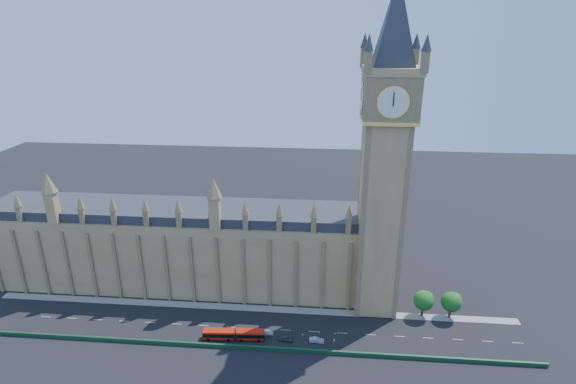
# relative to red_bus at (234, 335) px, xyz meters

# --- Properties ---
(ground) EXTENTS (400.00, 400.00, 0.00)m
(ground) POSITION_rel_red_bus_xyz_m (2.01, 5.13, -1.51)
(ground) COLOR black
(ground) RESTS_ON ground
(palace_westminster) EXTENTS (120.00, 20.00, 28.00)m
(palace_westminster) POSITION_rel_red_bus_xyz_m (-22.99, 27.13, 12.35)
(palace_westminster) COLOR #9F804D
(palace_westminster) RESTS_ON ground
(elizabeth_tower) EXTENTS (20.59, 20.59, 105.00)m
(elizabeth_tower) POSITION_rel_red_bus_xyz_m (40.01, 19.13, 53.05)
(elizabeth_tower) COLOR #9F804D
(elizabeth_tower) RESTS_ON ground
(bridge_parapet) EXTENTS (160.00, 0.60, 1.20)m
(bridge_parapet) POSITION_rel_red_bus_xyz_m (2.01, -3.87, -0.91)
(bridge_parapet) COLOR #1E4C2D
(bridge_parapet) RESTS_ON ground
(kerb_north) EXTENTS (160.00, 3.00, 0.16)m
(kerb_north) POSITION_rel_red_bus_xyz_m (2.01, 14.63, -1.43)
(kerb_north) COLOR gray
(kerb_north) RESTS_ON ground
(tree_east_near) EXTENTS (6.00, 6.00, 8.50)m
(tree_east_near) POSITION_rel_red_bus_xyz_m (54.24, 15.22, 4.13)
(tree_east_near) COLOR #382619
(tree_east_near) RESTS_ON ground
(tree_east_far) EXTENTS (6.00, 6.00, 8.50)m
(tree_east_far) POSITION_rel_red_bus_xyz_m (62.24, 15.22, 4.13)
(tree_east_far) COLOR #382619
(tree_east_far) RESTS_ON ground
(red_bus) EXTENTS (17.00, 3.55, 2.87)m
(red_bus) POSITION_rel_red_bus_xyz_m (0.00, 0.00, 0.00)
(red_bus) COLOR red
(red_bus) RESTS_ON ground
(car_grey) EXTENTS (4.26, 2.11, 1.40)m
(car_grey) POSITION_rel_red_bus_xyz_m (14.33, 0.56, -0.81)
(car_grey) COLOR #3F4147
(car_grey) RESTS_ON ground
(car_silver) EXTENTS (4.15, 1.64, 1.35)m
(car_silver) POSITION_rel_red_bus_xyz_m (22.95, 0.67, -0.84)
(car_silver) COLOR #AAADB2
(car_silver) RESTS_ON ground
(car_white) EXTENTS (4.63, 2.30, 1.29)m
(car_white) POSITION_rel_red_bus_xyz_m (8.54, 2.74, -0.87)
(car_white) COLOR white
(car_white) RESTS_ON ground
(cone_a) EXTENTS (0.56, 0.56, 0.71)m
(cone_a) POSITION_rel_red_bus_xyz_m (18.96, 3.05, -1.16)
(cone_a) COLOR black
(cone_a) RESTS_ON ground
(cone_b) EXTENTS (0.53, 0.53, 0.66)m
(cone_b) POSITION_rel_red_bus_xyz_m (27.97, 4.37, -1.19)
(cone_b) COLOR black
(cone_b) RESTS_ON ground
(cone_c) EXTENTS (0.42, 0.42, 0.64)m
(cone_c) POSITION_rel_red_bus_xyz_m (23.50, 4.56, -1.20)
(cone_c) COLOR black
(cone_c) RESTS_ON ground
(cone_d) EXTENTS (0.57, 0.57, 0.75)m
(cone_d) POSITION_rel_red_bus_xyz_m (27.77, 1.35, -1.14)
(cone_d) COLOR black
(cone_d) RESTS_ON ground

